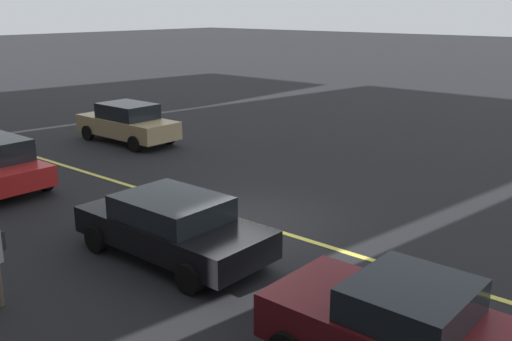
% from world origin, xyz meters
% --- Properties ---
extents(ground, '(200.00, 200.00, 0.00)m').
position_xyz_m(ground, '(0.00, 0.00, 0.00)').
color(ground, black).
extents(lane_stripe_center, '(80.00, 0.16, 0.01)m').
position_xyz_m(lane_stripe_center, '(0.00, 0.00, 0.01)').
color(lane_stripe_center, '#D8CC4C').
rests_on(lane_stripe_center, ground).
extents(car_tan, '(4.50, 1.88, 1.55)m').
position_xyz_m(car_tan, '(9.40, -3.64, 0.79)').
color(car_tan, tan).
rests_on(car_tan, ground).
extents(car_maroon, '(3.82, 2.05, 1.50)m').
position_xyz_m(car_maroon, '(-5.82, 3.27, 0.76)').
color(car_maroon, '#591116').
rests_on(car_maroon, ground).
extents(car_black, '(4.47, 2.04, 1.36)m').
position_xyz_m(car_black, '(-0.21, 2.59, 0.72)').
color(car_black, black).
rests_on(car_black, ground).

